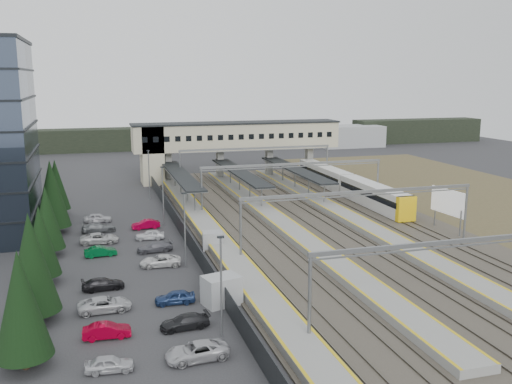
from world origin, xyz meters
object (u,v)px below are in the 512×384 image
object	(u,v)px
relay_cabin_far	(212,241)
train	(348,185)
relay_cabin_near	(222,290)
billboard	(448,203)
footbridge	(223,139)

from	to	relation	value
relay_cabin_far	train	size ratio (longest dim) A/B	0.07
relay_cabin_near	billboard	world-z (taller)	billboard
relay_cabin_near	relay_cabin_far	xyz separation A→B (m)	(2.64, 16.31, -0.25)
relay_cabin_near	footbridge	size ratio (longest dim) A/B	0.09
train	billboard	distance (m)	24.22
train	billboard	bearing A→B (deg)	-83.57
relay_cabin_near	train	distance (m)	49.69
relay_cabin_far	billboard	bearing A→B (deg)	-2.12
relay_cabin_near	billboard	distance (m)	36.65
relay_cabin_near	footbridge	bearing A→B (deg)	76.76
footbridge	billboard	xyz separation A→B (m)	(19.00, -45.48, -4.12)
footbridge	billboard	distance (m)	49.46
relay_cabin_far	billboard	size ratio (longest dim) A/B	0.39
relay_cabin_far	footbridge	distance (m)	46.36
relay_cabin_near	relay_cabin_far	distance (m)	16.52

